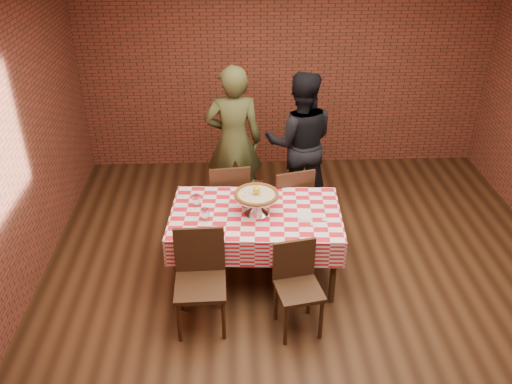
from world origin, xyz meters
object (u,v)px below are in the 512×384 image
water_glass_left (205,214)px  chair_near_left (200,285)px  pizza_stand (256,204)px  chair_far_left (228,196)px  table (256,244)px  water_glass_right (196,200)px  chair_near_right (299,292)px  diner_black (300,143)px  pizza (256,195)px  condiment_caddy (257,189)px  diner_olive (234,141)px  chair_far_right (288,200)px

water_glass_left → chair_near_left: chair_near_left is taller
pizza_stand → chair_far_left: 0.96m
table → water_glass_right: size_ratio=13.74×
pizza_stand → chair_near_right: 0.97m
chair_far_left → diner_black: diner_black is taller
water_glass_right → diner_black: size_ratio=0.07×
pizza → condiment_caddy: (0.02, 0.33, -0.12)m
chair_near_right → diner_olive: 2.24m
pizza → diner_black: 1.46m
pizza_stand → chair_near_right: bearing=-67.2°
water_glass_left → pizza: bearing=12.3°
diner_black → chair_near_right: bearing=87.0°
chair_near_right → pizza_stand: bearing=101.7°
chair_near_left → chair_far_left: (0.25, 1.54, -0.01)m
water_glass_left → water_glass_right: (-0.10, 0.26, 0.00)m
water_glass_right → pizza_stand: bearing=-14.6°
pizza_stand → water_glass_left: 0.51m
water_glass_left → chair_far_left: chair_far_left is taller
water_glass_left → diner_olive: size_ratio=0.07×
water_glass_right → diner_olive: (0.38, 1.16, 0.10)m
table → chair_far_left: (-0.27, 0.82, 0.09)m
water_glass_left → condiment_caddy: bearing=40.5°
table → chair_near_right: (0.35, -0.81, 0.06)m
table → condiment_caddy: 0.57m
water_glass_right → chair_near_left: bearing=-86.0°
water_glass_left → water_glass_right: 0.28m
pizza → water_glass_right: 0.63m
pizza_stand → diner_black: size_ratio=0.25×
water_glass_right → diner_black: 1.67m
pizza → chair_near_left: bearing=-126.6°
condiment_caddy → chair_far_left: bearing=141.7°
table → diner_olive: 1.43m
pizza → diner_olive: size_ratio=0.24×
table → chair_far_right: 0.81m
condiment_caddy → diner_olive: size_ratio=0.08×
chair_far_left → chair_near_right: bearing=103.7°
water_glass_right → chair_far_left: 0.82m
water_glass_left → condiment_caddy: size_ratio=0.79×
water_glass_left → chair_near_left: size_ratio=0.13×
chair_near_right → diner_olive: size_ratio=0.47×
pizza_stand → diner_olive: diner_olive is taller
pizza_stand → table: bearing=165.2°
chair_near_right → condiment_caddy: bearing=94.5°
chair_far_left → chair_far_right: size_ratio=1.01×
condiment_caddy → chair_near_right: condiment_caddy is taller
pizza_stand → chair_far_right: bearing=61.3°
water_glass_left → chair_far_right: (0.88, 0.81, -0.36)m
table → chair_far_left: 0.87m
pizza → chair_far_left: bearing=108.9°
pizza_stand → diner_olive: bearing=99.1°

